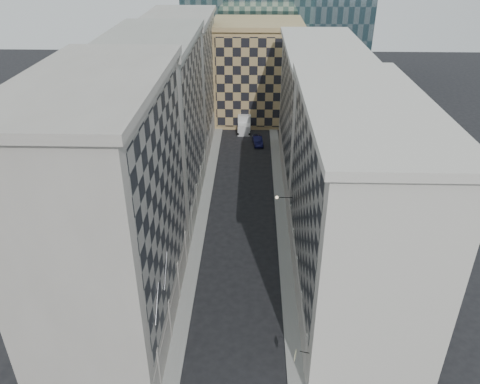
# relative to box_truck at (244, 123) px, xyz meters

# --- Properties ---
(sidewalk_west) EXTENTS (1.50, 100.00, 0.15)m
(sidewalk_west) POSITION_rel_box_truck_xyz_m (-4.93, -30.78, -1.32)
(sidewalk_west) COLOR gray
(sidewalk_west) RESTS_ON ground
(sidewalk_east) EXTENTS (1.50, 100.00, 0.15)m
(sidewalk_east) POSITION_rel_box_truck_xyz_m (5.57, -30.78, -1.32)
(sidewalk_east) COLOR gray
(sidewalk_east) RESTS_ON ground
(bldg_left_a) EXTENTS (10.80, 22.80, 23.70)m
(bldg_left_a) POSITION_rel_box_truck_xyz_m (-10.56, -49.78, 10.43)
(bldg_left_a) COLOR gray
(bldg_left_a) RESTS_ON ground
(bldg_left_b) EXTENTS (10.80, 22.80, 22.70)m
(bldg_left_b) POSITION_rel_box_truck_xyz_m (-10.56, -27.78, 9.93)
(bldg_left_b) COLOR gray
(bldg_left_b) RESTS_ON ground
(bldg_left_c) EXTENTS (10.80, 22.80, 21.70)m
(bldg_left_c) POSITION_rel_box_truck_xyz_m (-10.56, -5.78, 9.43)
(bldg_left_c) COLOR gray
(bldg_left_c) RESTS_ON ground
(bldg_right_a) EXTENTS (10.80, 26.80, 20.70)m
(bldg_right_a) POSITION_rel_box_truck_xyz_m (11.20, -45.78, 8.92)
(bldg_right_a) COLOR beige
(bldg_right_a) RESTS_ON ground
(bldg_right_b) EXTENTS (10.80, 28.80, 19.70)m
(bldg_right_b) POSITION_rel_box_truck_xyz_m (11.21, -18.78, 8.45)
(bldg_right_b) COLOR beige
(bldg_right_b) RESTS_ON ground
(tan_block) EXTENTS (16.80, 14.80, 18.80)m
(tan_block) POSITION_rel_box_truck_xyz_m (2.32, 7.12, 8.04)
(tan_block) COLOR tan
(tan_block) RESTS_ON ground
(flagpoles_left) EXTENTS (0.10, 6.33, 2.33)m
(flagpoles_left) POSITION_rel_box_truck_xyz_m (-5.58, -54.78, 6.60)
(flagpoles_left) COLOR gray
(flagpoles_left) RESTS_ON ground
(bracket_lamp) EXTENTS (1.98, 0.36, 0.36)m
(bracket_lamp) POSITION_rel_box_truck_xyz_m (4.70, -36.78, 4.80)
(bracket_lamp) COLOR black
(bracket_lamp) RESTS_ON ground
(box_truck) EXTENTS (2.42, 5.87, 3.21)m
(box_truck) POSITION_rel_box_truck_xyz_m (0.00, 0.00, 0.00)
(box_truck) COLOR silver
(box_truck) RESTS_ON ground
(dark_car) EXTENTS (2.08, 4.61, 1.47)m
(dark_car) POSITION_rel_box_truck_xyz_m (2.50, -6.85, -0.66)
(dark_car) COLOR #0F0F38
(dark_car) RESTS_ON ground
(shop_sign) EXTENTS (1.18, 0.65, 0.74)m
(shop_sign) POSITION_rel_box_truck_xyz_m (5.29, -57.78, 2.44)
(shop_sign) COLOR black
(shop_sign) RESTS_ON ground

